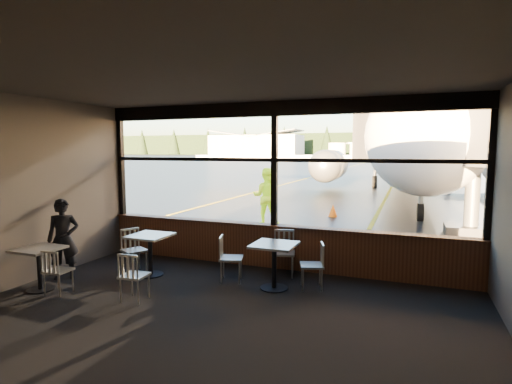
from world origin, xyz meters
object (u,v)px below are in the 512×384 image
Objects in this scene: jet_bridge at (444,160)px; chair_near_n at (284,254)px; cafe_table_left at (40,269)px; chair_mid_w at (134,251)px; chair_mid_s at (135,276)px; airliner at (414,104)px; ground_crew at (266,196)px; passenger at (63,239)px; cafe_table_near at (274,266)px; cone_nose at (333,210)px; chair_near_w at (231,259)px; chair_near_e at (312,266)px; cafe_table_mid at (150,255)px; chair_left_s at (58,271)px.

chair_near_n is at bearing -118.43° from jet_bridge.
cafe_table_left is 1.73m from chair_mid_w.
airliner is at bearing 73.72° from chair_mid_s.
chair_mid_s is at bearing 80.57° from ground_crew.
passenger is (-2.03, 0.46, 0.36)m from chair_mid_s.
cone_nose is (-0.45, 8.32, -0.18)m from cafe_table_near.
cafe_table_left is 10.47m from cone_nose.
jet_bridge is 12.16× the size of cafe_table_near.
cone_nose is at bearing 158.77° from chair_near_w.
chair_near_e reaches higher than cone_nose.
cafe_table_left is at bearing 94.08° from chair_near_e.
chair_mid_s is (0.57, -1.22, 0.01)m from cafe_table_mid.
jet_bridge is at bearing 46.89° from chair_left_s.
chair_near_w is (-3.18, -20.28, -4.93)m from airliner.
cafe_table_mid is 6.11m from ground_crew.
passenger is at bearing 8.86° from chair_near_n.
cafe_table_mid is at bearing -12.44° from passenger.
jet_bridge is 12.55× the size of chair_left_s.
cafe_table_mid is 1.68m from chair_left_s.
cafe_table_mid is at bearing 112.02° from chair_mid_w.
cafe_table_left is (-1.32, -1.43, -0.03)m from cafe_table_mid.
chair_near_w reaches higher than cafe_table_mid.
chair_near_e reaches higher than cafe_table_near.
chair_left_s is at bearing -121.45° from cafe_table_mid.
cafe_table_mid is at bearing 75.64° from ground_crew.
ground_crew is at bearing 87.17° from chair_mid_s.
airliner reaches higher than passenger.
chair_mid_w is (0.90, 1.48, 0.06)m from cafe_table_left.
chair_near_n is 4.30m from passenger.
passenger reaches higher than chair_left_s.
airliner is at bearing -119.32° from ground_crew.
chair_near_e is 0.94× the size of chair_mid_w.
jet_bridge is at bearing 166.48° from chair_mid_w.
chair_left_s is at bearing -128.35° from jet_bridge.
chair_left_s is at bearing 11.26° from chair_mid_w.
chair_mid_w is at bearing 68.17° from chair_left_s.
jet_bridge is 10.80m from chair_left_s.
chair_near_n is at bearing 20.51° from cafe_table_mid.
ground_crew is (0.27, 6.08, 0.54)m from cafe_table_mid.
chair_mid_w reaches higher than cafe_table_near.
chair_near_w is 1.10× the size of chair_left_s.
cone_nose is at bearing -10.43° from chair_near_e.
chair_near_n is (2.49, 0.93, 0.04)m from cafe_table_mid.
jet_bridge is 7.69m from cafe_table_near.
cafe_table_mid is 0.92× the size of chair_mid_w.
airliner is at bearing 33.34° from passenger.
chair_near_w is at bearing -93.08° from cone_nose.
cafe_table_near is 0.94× the size of chair_near_w.
chair_mid_w reaches higher than chair_near_e.
airliner is 13.40m from cone_nose.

